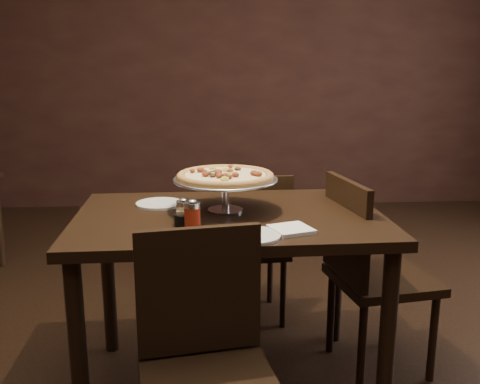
{
  "coord_description": "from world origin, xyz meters",
  "views": [
    {
      "loc": [
        -0.1,
        -2.19,
        1.47
      ],
      "look_at": [
        0.03,
        0.13,
        0.93
      ],
      "focal_mm": 40.0,
      "sensor_mm": 36.0,
      "label": 1
    }
  ],
  "objects": [
    {
      "name": "pizza_stand",
      "position": [
        -0.03,
        0.13,
        1.0
      ],
      "size": [
        0.47,
        0.47,
        0.19
      ],
      "color": "silver",
      "rests_on": "dining_table"
    },
    {
      "name": "plate_near",
      "position": [
        0.06,
        -0.25,
        0.84
      ],
      "size": [
        0.22,
        0.22,
        0.01
      ],
      "primitive_type": "cylinder",
      "color": "silver",
      "rests_on": "dining_table"
    },
    {
      "name": "room",
      "position": [
        0.06,
        0.03,
        1.4
      ],
      "size": [
        6.04,
        7.04,
        2.84
      ],
      "color": "black",
      "rests_on": "ground"
    },
    {
      "name": "chair_side",
      "position": [
        0.66,
        0.19,
        0.53
      ],
      "size": [
        0.52,
        0.52,
        0.96
      ],
      "rotation": [
        0.0,
        0.0,
        1.75
      ],
      "color": "black",
      "rests_on": "ground"
    },
    {
      "name": "pepper_flake_shaker",
      "position": [
        -0.17,
        -0.13,
        0.9
      ],
      "size": [
        0.07,
        0.07,
        0.12
      ],
      "color": "maroon",
      "rests_on": "dining_table"
    },
    {
      "name": "chair_far",
      "position": [
        0.13,
        0.72,
        0.49
      ],
      "size": [
        0.46,
        0.46,
        0.9
      ],
      "rotation": [
        0.0,
        0.0,
        3.25
      ],
      "color": "black",
      "rests_on": "ground"
    },
    {
      "name": "packet_caddy",
      "position": [
        -0.21,
        -0.09,
        0.87
      ],
      "size": [
        0.08,
        0.08,
        0.06
      ],
      "rotation": [
        0.0,
        0.0,
        0.26
      ],
      "color": "black",
      "rests_on": "dining_table"
    },
    {
      "name": "parmesan_shaker",
      "position": [
        -0.21,
        -0.06,
        0.89
      ],
      "size": [
        0.06,
        0.06,
        0.11
      ],
      "color": "beige",
      "rests_on": "dining_table"
    },
    {
      "name": "serving_spatula",
      "position": [
        0.05,
        -0.03,
        0.99
      ],
      "size": [
        0.17,
        0.17,
        0.03
      ],
      "rotation": [
        0.0,
        0.0,
        -0.95
      ],
      "color": "silver",
      "rests_on": "pizza_stand"
    },
    {
      "name": "plate_left",
      "position": [
        -0.34,
        0.26,
        0.84
      ],
      "size": [
        0.22,
        0.22,
        0.01
      ],
      "primitive_type": "cylinder",
      "color": "silver",
      "rests_on": "dining_table"
    },
    {
      "name": "napkin_stack",
      "position": [
        0.22,
        -0.19,
        0.85
      ],
      "size": [
        0.19,
        0.19,
        0.02
      ],
      "primitive_type": "cube",
      "rotation": [
        0.0,
        0.0,
        0.34
      ],
      "color": "white",
      "rests_on": "dining_table"
    },
    {
      "name": "dining_table",
      "position": [
        -0.02,
        0.08,
        0.73
      ],
      "size": [
        1.37,
        0.94,
        0.84
      ],
      "rotation": [
        0.0,
        0.0,
        0.03
      ],
      "color": "black",
      "rests_on": "ground"
    },
    {
      "name": "chair_near",
      "position": [
        -0.12,
        -0.57,
        0.51
      ],
      "size": [
        0.51,
        0.51,
        0.94
      ],
      "rotation": [
        0.0,
        0.0,
        0.18
      ],
      "color": "black",
      "rests_on": "ground"
    }
  ]
}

